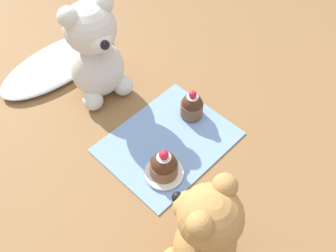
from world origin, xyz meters
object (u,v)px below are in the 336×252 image
Objects in this scene: teddy_bear_tan at (205,233)px; saucer_plate at (164,173)px; cupcake_near_tan_bear at (164,165)px; cupcake_near_cream_bear at (192,106)px; teddy_bear_cream at (95,53)px.

teddy_bear_tan is 2.83× the size of saucer_plate.
teddy_bear_tan is 0.19m from cupcake_near_tan_bear.
cupcake_near_tan_bear is at bearing -156.98° from cupcake_near_cream_bear.
cupcake_near_tan_bear reaches higher than cupcake_near_cream_bear.
teddy_bear_tan is 3.13× the size of cupcake_near_tan_bear.
cupcake_near_cream_bear is at bearing 23.02° from cupcake_near_tan_bear.
saucer_plate is 1.10× the size of cupcake_near_tan_bear.
saucer_plate is at bearing 0.00° from cupcake_near_tan_bear.
cupcake_near_tan_bear reaches higher than saucer_plate.
teddy_bear_cream is 3.39× the size of cupcake_near_cream_bear.
teddy_bear_cream is at bearing 114.30° from cupcake_near_cream_bear.
teddy_bear_cream is 0.44m from teddy_bear_tan.
teddy_bear_tan is 0.20m from saucer_plate.
cupcake_near_tan_bear is (0.07, 0.16, -0.07)m from teddy_bear_tan.
cupcake_near_cream_bear is at bearing -145.46° from teddy_bear_tan.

